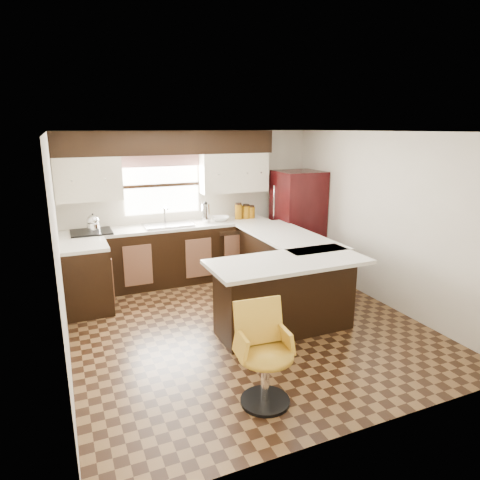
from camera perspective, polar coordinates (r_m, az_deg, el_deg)
name	(u,v)px	position (r m, az deg, el deg)	size (l,w,h in m)	color
floor	(245,324)	(5.60, 0.68, -11.13)	(4.40, 4.40, 0.00)	#49301A
ceiling	(246,132)	(5.04, 0.77, 14.25)	(4.40, 4.40, 0.00)	silver
wall_back	(192,204)	(7.21, -6.41, 4.73)	(4.40, 4.40, 0.00)	beige
wall_front	(363,298)	(3.39, 16.12, -7.38)	(4.40, 4.40, 0.00)	beige
wall_left	(59,253)	(4.77, -23.03, -1.58)	(4.40, 4.40, 0.00)	beige
wall_right	(382,219)	(6.32, 18.43, 2.64)	(4.40, 4.40, 0.00)	beige
base_cab_back	(172,255)	(6.98, -9.05, -2.02)	(3.30, 0.60, 0.90)	black
base_cab_left	(87,279)	(6.19, -19.74, -4.95)	(0.60, 0.70, 0.90)	black
counter_back	(171,227)	(6.86, -9.20, 1.76)	(3.30, 0.60, 0.04)	silver
counter_left	(84,246)	(6.05, -20.13, -0.73)	(0.60, 0.70, 0.04)	silver
soffit	(169,143)	(6.83, -9.51, 12.68)	(3.40, 0.35, 0.36)	black
upper_cab_left	(88,179)	(6.68, -19.62, 7.69)	(0.94, 0.35, 0.64)	beige
upper_cab_right	(233,173)	(7.20, -0.87, 8.99)	(1.14, 0.35, 0.64)	beige
window_pane	(162,185)	(7.01, -10.38, 7.20)	(1.20, 0.02, 0.90)	white
valance	(161,161)	(6.93, -10.46, 10.35)	(1.30, 0.06, 0.18)	#D19B93
sink	(168,225)	(6.83, -9.58, 1.99)	(0.75, 0.45, 0.03)	#B2B2B7
dishwasher	(236,254)	(7.03, -0.54, -1.89)	(0.58, 0.03, 0.78)	black
cooktop	(91,232)	(6.66, -19.22, 1.02)	(0.58, 0.50, 0.03)	black
peninsula_long	(284,268)	(6.32, 5.88, -3.71)	(0.60, 1.95, 0.90)	black
peninsula_return	(285,297)	(5.28, 6.01, -7.50)	(1.65, 0.60, 0.90)	black
counter_pen_long	(288,236)	(6.21, 6.39, 0.49)	(0.84, 1.95, 0.04)	silver
counter_pen_return	(288,262)	(5.04, 6.45, -2.91)	(1.89, 0.84, 0.04)	silver
refrigerator	(297,222)	(7.44, 7.66, 2.42)	(0.75, 0.72, 1.74)	black
bar_chair	(266,357)	(3.95, 3.46, -15.25)	(0.50, 0.50, 0.94)	gold
kettle	(93,222)	(6.63, -18.99, 2.26)	(0.19, 0.19, 0.26)	silver
percolator	(206,213)	(6.99, -4.61, 3.60)	(0.13, 0.13, 0.30)	silver
mixing_bowl	(220,219)	(7.09, -2.68, 2.85)	(0.30, 0.30, 0.07)	white
canister_large	(239,212)	(7.22, -0.20, 3.77)	(0.12, 0.12, 0.25)	#8D590A
canister_med	(246,212)	(7.28, 0.80, 3.73)	(0.13, 0.13, 0.21)	#8D590A
canister_small	(251,213)	(7.31, 1.46, 3.69)	(0.13, 0.13, 0.19)	#8D590A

